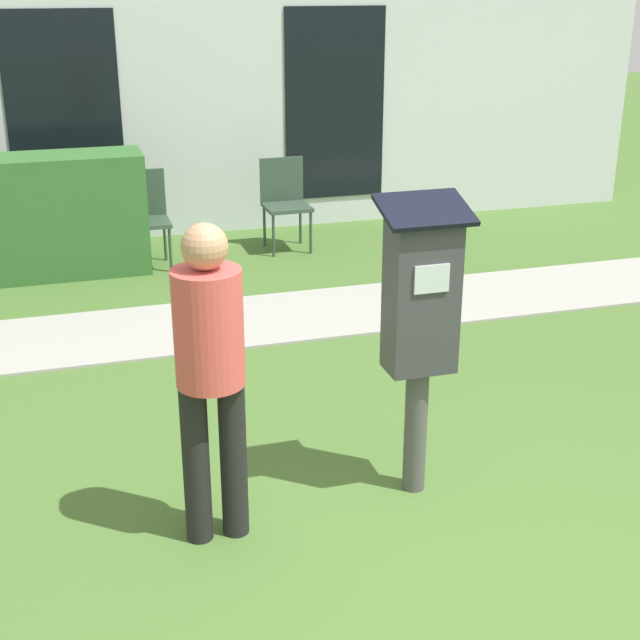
% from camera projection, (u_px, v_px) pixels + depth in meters
% --- Properties ---
extents(ground_plane, '(40.00, 40.00, 0.00)m').
position_uv_depth(ground_plane, '(455.00, 580.00, 4.06)').
color(ground_plane, '#476B2D').
extents(sidewalk, '(12.00, 1.10, 0.02)m').
position_uv_depth(sidewalk, '(272.00, 318.00, 7.16)').
color(sidewalk, '#A3A099').
rests_on(sidewalk, ground).
extents(building_facade, '(10.00, 0.26, 3.20)m').
position_uv_depth(building_facade, '(202.00, 79.00, 9.15)').
color(building_facade, silver).
rests_on(building_facade, ground).
extents(parking_meter, '(0.44, 0.31, 1.59)m').
position_uv_depth(parking_meter, '(421.00, 310.00, 4.43)').
color(parking_meter, '#4C4C4C').
rests_on(parking_meter, ground).
extents(person_standing, '(0.32, 0.32, 1.58)m').
position_uv_depth(person_standing, '(210.00, 362.00, 4.06)').
color(person_standing, black).
rests_on(person_standing, ground).
extents(outdoor_chair_left, '(0.44, 0.44, 0.90)m').
position_uv_depth(outdoor_chair_left, '(144.00, 211.00, 8.33)').
color(outdoor_chair_left, '#334738').
rests_on(outdoor_chair_left, ground).
extents(outdoor_chair_middle, '(0.44, 0.44, 0.90)m').
position_uv_depth(outdoor_chair_middle, '(285.00, 196.00, 8.89)').
color(outdoor_chair_middle, '#334738').
rests_on(outdoor_chair_middle, ground).
extents(hedge_row, '(1.92, 0.60, 1.10)m').
position_uv_depth(hedge_row, '(38.00, 217.00, 8.04)').
color(hedge_row, '#33662D').
rests_on(hedge_row, ground).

